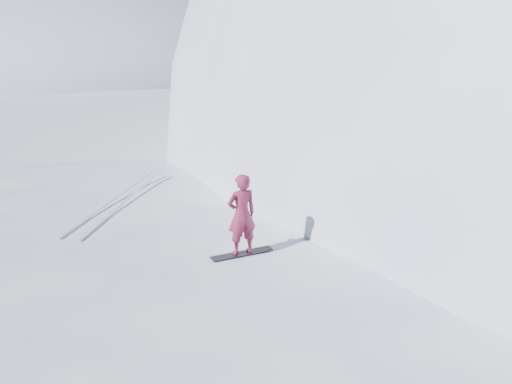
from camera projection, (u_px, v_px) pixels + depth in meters
near_ridge at (184, 344)px, 13.28m from camera, size 36.00×28.00×4.80m
far_ridge_c at (218, 43)px, 122.04m from camera, size 140.00×90.00×36.00m
wind_bumps at (105, 353)px, 12.93m from camera, size 16.00×14.40×1.00m
snowboard at (242, 254)px, 12.30m from camera, size 1.20×1.16×0.02m
snowboarder at (242, 214)px, 12.02m from camera, size 0.76×0.75×1.78m
board_tracks at (122, 198)px, 15.85m from camera, size 1.19×5.98×0.04m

